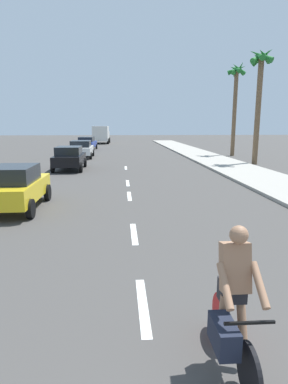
% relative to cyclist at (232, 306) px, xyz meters
% --- Properties ---
extents(ground_plane, '(160.00, 160.00, 0.00)m').
position_rel_cyclist_xyz_m(ground_plane, '(-0.97, 16.04, -0.83)').
color(ground_plane, '#423F3D').
extents(sidewalk_strip, '(3.60, 80.00, 0.14)m').
position_rel_cyclist_xyz_m(sidewalk_strip, '(6.52, 18.04, -0.76)').
color(sidewalk_strip, '#9E998E').
rests_on(sidewalk_strip, ground).
extents(lane_stripe_1, '(0.16, 1.80, 0.01)m').
position_rel_cyclist_xyz_m(lane_stripe_1, '(-0.97, 1.48, -0.83)').
color(lane_stripe_1, white).
rests_on(lane_stripe_1, ground).
extents(lane_stripe_2, '(0.16, 1.80, 0.01)m').
position_rel_cyclist_xyz_m(lane_stripe_2, '(-0.97, 5.15, -0.83)').
color(lane_stripe_2, white).
rests_on(lane_stripe_2, ground).
extents(lane_stripe_3, '(0.16, 1.80, 0.01)m').
position_rel_cyclist_xyz_m(lane_stripe_3, '(-0.97, 10.02, -0.83)').
color(lane_stripe_3, white).
rests_on(lane_stripe_3, ground).
extents(lane_stripe_4, '(0.16, 1.80, 0.01)m').
position_rel_cyclist_xyz_m(lane_stripe_4, '(-0.97, 13.18, -0.83)').
color(lane_stripe_4, white).
rests_on(lane_stripe_4, ground).
extents(lane_stripe_5, '(0.16, 1.80, 0.01)m').
position_rel_cyclist_xyz_m(lane_stripe_5, '(-0.97, 19.32, -0.83)').
color(lane_stripe_5, white).
rests_on(lane_stripe_5, ground).
extents(cyclist, '(0.62, 1.71, 1.82)m').
position_rel_cyclist_xyz_m(cyclist, '(0.00, 0.00, 0.00)').
color(cyclist, black).
rests_on(cyclist, ground).
extents(parked_car_yellow, '(1.82, 3.84, 1.57)m').
position_rel_cyclist_xyz_m(parked_car_yellow, '(-5.05, 8.12, 0.00)').
color(parked_car_yellow, gold).
rests_on(parked_car_yellow, ground).
extents(parked_car_black, '(1.98, 4.21, 1.57)m').
position_rel_cyclist_xyz_m(parked_car_black, '(-4.75, 18.63, 0.01)').
color(parked_car_black, black).
rests_on(parked_car_black, ground).
extents(parked_car_white, '(2.16, 4.61, 1.57)m').
position_rel_cyclist_xyz_m(parked_car_white, '(-4.94, 26.91, 0.01)').
color(parked_car_white, white).
rests_on(parked_car_white, ground).
extents(parked_car_blue, '(2.25, 4.59, 1.57)m').
position_rel_cyclist_xyz_m(parked_car_blue, '(-5.40, 36.52, 0.01)').
color(parked_car_blue, '#1E389E').
rests_on(parked_car_blue, ground).
extents(delivery_truck, '(2.77, 6.28, 2.80)m').
position_rel_cyclist_xyz_m(delivery_truck, '(-4.48, 50.68, 0.67)').
color(delivery_truck, beige).
rests_on(delivery_truck, ground).
extents(palm_tree_far, '(1.88, 1.89, 8.54)m').
position_rel_cyclist_xyz_m(palm_tree_far, '(8.93, 20.79, 5.47)').
color(palm_tree_far, brown).
rests_on(palm_tree_far, ground).
extents(palm_tree_distant, '(1.77, 1.79, 8.81)m').
position_rel_cyclist_xyz_m(palm_tree_distant, '(9.63, 27.85, 5.50)').
color(palm_tree_distant, brown).
rests_on(palm_tree_distant, ground).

